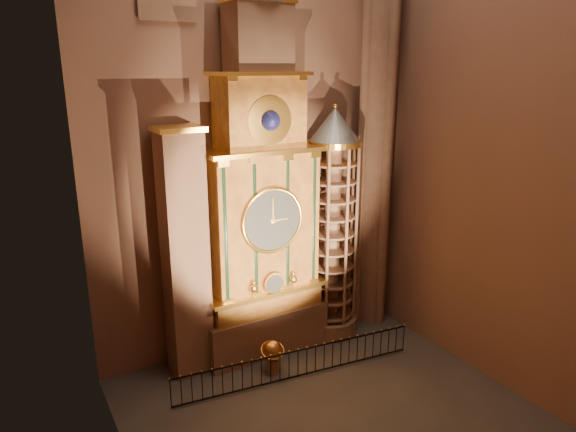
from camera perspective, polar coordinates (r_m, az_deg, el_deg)
floor at (r=20.61m, az=4.02°, el=-20.41°), size 14.00×14.00×0.00m
wall_back at (r=21.80m, az=-4.47°, el=12.78°), size 22.00×0.00×22.00m
wall_left at (r=13.88m, az=-20.10°, el=9.98°), size 0.00×22.00×22.00m
wall_right at (r=21.39m, az=20.71°, el=11.75°), size 0.00×22.00×22.00m
astronomical_clock at (r=21.57m, az=-3.02°, el=1.11°), size 5.60×2.41×16.70m
portrait_tower at (r=20.80m, az=-11.36°, el=-4.19°), size 1.80×1.60×10.20m
stair_turret at (r=23.49m, az=4.94°, el=-1.24°), size 2.50×2.50×10.80m
gothic_pier at (r=24.29m, az=10.02°, el=12.92°), size 2.04×2.04×22.00m
celestial_globe at (r=21.99m, az=-1.72°, el=-15.06°), size 1.11×1.06×1.46m
iron_railing at (r=21.74m, az=1.12°, el=-16.08°), size 10.27×1.29×1.24m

